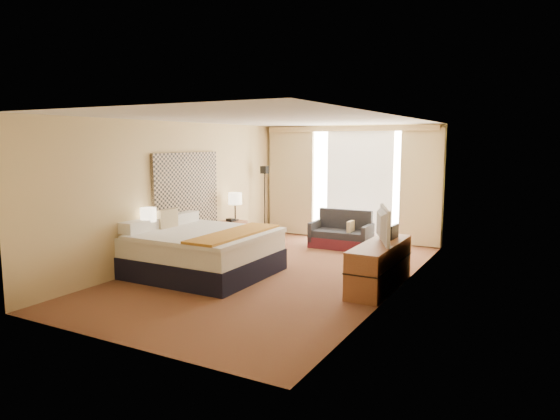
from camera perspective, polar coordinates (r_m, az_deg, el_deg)
The scene contains 21 objects.
floor at distance 8.63m, azimuth -0.49°, elevation -7.18°, with size 4.20×7.00×0.02m, color #501717.
ceiling at distance 8.35m, azimuth -0.51°, elevation 10.34°, with size 4.20×7.00×0.02m, color silver.
wall_back at distance 11.56m, azimuth 7.99°, elevation 3.12°, with size 4.20×0.02×2.60m, color tan.
wall_front at distance 5.63m, azimuth -18.15°, elevation -2.14°, with size 4.20×0.02×2.60m, color tan.
wall_left at distance 9.58m, azimuth -11.54°, elevation 2.07°, with size 0.02×7.00×2.60m, color tan.
wall_right at distance 7.60m, azimuth 13.46°, elevation 0.54°, with size 0.02×7.00×2.60m, color tan.
headboard at distance 9.71m, azimuth -10.60°, elevation 2.06°, with size 0.06×1.85×1.50m, color black.
nightstand_left at distance 8.82m, azimuth -14.62°, elevation -5.26°, with size 0.45×0.52×0.55m, color #9C6239.
nightstand_right at distance 10.74m, azimuth -5.45°, elevation -2.72°, with size 0.45×0.52×0.55m, color #9C6239.
media_dresser at distance 7.85m, azimuth 11.33°, elevation -6.23°, with size 0.50×1.80×0.70m, color #9C6239.
window at distance 11.44m, azimuth 9.11°, elevation 3.15°, with size 2.30×0.02×2.30m, color silver.
curtains at distance 11.45m, azimuth 7.79°, elevation 3.62°, with size 4.12×0.19×2.56m.
bed at distance 8.58m, azimuth -8.86°, elevation -4.70°, with size 2.18×1.99×1.06m.
loveseat at distance 10.68m, azimuth 7.07°, elevation -2.88°, with size 1.28×0.71×0.79m.
floor_lamp at distance 11.61m, azimuth -1.77°, elevation 2.63°, with size 0.21×0.21×1.67m.
desk_chair at distance 8.26m, azimuth 12.07°, elevation -5.11°, with size 0.45×0.45×0.92m.
lamp_left at distance 8.76m, azimuth -14.82°, elevation -0.59°, with size 0.27×0.27×0.57m.
lamp_right at distance 10.64m, azimuth -5.15°, elevation 1.25°, with size 0.29×0.29×0.61m.
tissue_box at distance 8.67m, azimuth -13.99°, elevation -3.24°, with size 0.12×0.12×0.11m, color #7E9FC3.
telephone at distance 10.64m, azimuth -5.65°, elevation -1.14°, with size 0.17×0.13×0.06m, color black.
television at distance 7.76m, azimuth 11.17°, elevation -1.67°, with size 0.95×0.12×0.55m, color black.
Camera 1 is at (4.06, -7.28, 2.24)m, focal length 32.00 mm.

